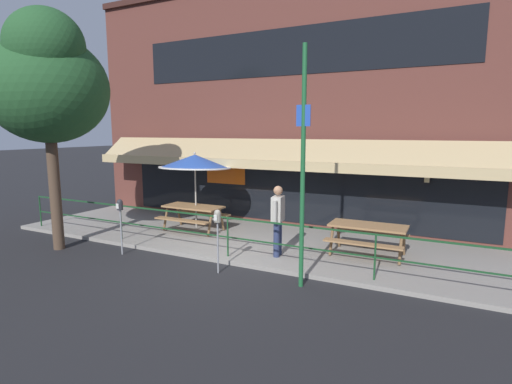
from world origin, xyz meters
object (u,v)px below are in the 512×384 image
picnic_table_left (193,211)px  street_sign_pole (303,167)px  parking_meter_near (120,210)px  parking_meter_far (218,222)px  patio_umbrella_left (195,162)px  picnic_table_centre (368,231)px  pedestrian_walking (278,217)px  street_tree_curbside (47,82)px

picnic_table_left → street_sign_pole: 5.27m
parking_meter_near → parking_meter_far: (2.88, -0.04, 0.00)m
patio_umbrella_left → picnic_table_centre: bearing=-2.7°
parking_meter_near → picnic_table_centre: bearing=23.0°
parking_meter_far → parking_meter_near: bearing=179.2°
pedestrian_walking → parking_meter_far: size_ratio=1.20×
picnic_table_left → parking_meter_near: bearing=-99.7°
picnic_table_left → parking_meter_far: size_ratio=1.27×
pedestrian_walking → street_tree_curbside: street_tree_curbside is taller
patio_umbrella_left → street_tree_curbside: (-2.20, -3.08, 2.11)m
street_tree_curbside → picnic_table_centre: bearing=21.0°
picnic_table_left → patio_umbrella_left: size_ratio=0.76×
picnic_table_left → parking_meter_near: size_ratio=1.27×
parking_meter_near → picnic_table_left: bearing=80.3°
parking_meter_far → street_tree_curbside: bearing=-175.0°
patio_umbrella_left → street_tree_curbside: size_ratio=0.40×
parking_meter_near → street_sign_pole: street_sign_pole is taller
street_sign_pole → street_tree_curbside: 6.83m
picnic_table_left → patio_umbrella_left: (0.00, 0.14, 1.47)m
picnic_table_centre → street_sign_pole: street_sign_pole is taller
patio_umbrella_left → parking_meter_far: bearing=-47.4°
picnic_table_centre → street_sign_pole: bearing=-110.0°
pedestrian_walking → parking_meter_near: size_ratio=1.20×
picnic_table_centre → pedestrian_walking: size_ratio=1.05×
parking_meter_near → pedestrian_walking: bearing=20.8°
pedestrian_walking → street_sign_pole: (1.10, -1.34, 1.35)m
patio_umbrella_left → pedestrian_walking: size_ratio=1.39×
picnic_table_centre → parking_meter_far: size_ratio=1.27×
pedestrian_walking → parking_meter_near: bearing=-159.2°
parking_meter_near → street_tree_curbside: (-1.77, -0.45, 3.14)m
picnic_table_left → street_tree_curbside: size_ratio=0.30×
picnic_table_left → picnic_table_centre: 5.19m
picnic_table_left → patio_umbrella_left: 1.48m
patio_umbrella_left → parking_meter_near: size_ratio=1.67×
picnic_table_centre → street_tree_curbside: bearing=-159.0°
street_tree_curbside → parking_meter_far: bearing=5.0°
parking_meter_near → parking_meter_far: bearing=-0.8°
patio_umbrella_left → street_tree_curbside: bearing=-125.5°
patio_umbrella_left → pedestrian_walking: (3.25, -1.23, -1.12)m
parking_meter_near → street_tree_curbside: street_tree_curbside is taller
picnic_table_centre → street_sign_pole: (-0.84, -2.32, 1.70)m
patio_umbrella_left → street_sign_pole: street_sign_pole is taller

